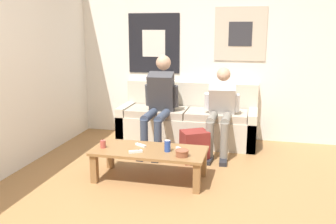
# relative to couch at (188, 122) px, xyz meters

# --- Properties ---
(ground_plane) EXTENTS (18.00, 18.00, 0.00)m
(ground_plane) POSITION_rel_couch_xyz_m (0.15, -2.20, -0.29)
(ground_plane) COLOR #9E7042
(wall_back) EXTENTS (10.00, 0.07, 2.55)m
(wall_back) POSITION_rel_couch_xyz_m (0.15, 0.34, 0.99)
(wall_back) COLOR white
(wall_back) RESTS_ON ground_plane
(couch) EXTENTS (1.94, 0.69, 0.83)m
(couch) POSITION_rel_couch_xyz_m (0.00, 0.00, 0.00)
(couch) COLOR beige
(couch) RESTS_ON ground_plane
(coffee_table) EXTENTS (1.21, 0.56, 0.34)m
(coffee_table) POSITION_rel_couch_xyz_m (-0.14, -1.46, 0.00)
(coffee_table) COLOR olive
(coffee_table) RESTS_ON ground_plane
(person_seated_adult) EXTENTS (0.47, 0.95, 1.25)m
(person_seated_adult) POSITION_rel_couch_xyz_m (-0.33, -0.35, 0.39)
(person_seated_adult) COLOR #384256
(person_seated_adult) RESTS_ON ground_plane
(person_seated_teen) EXTENTS (0.47, 0.92, 1.10)m
(person_seated_teen) POSITION_rel_couch_xyz_m (0.50, -0.34, 0.31)
(person_seated_teen) COLOR gray
(person_seated_teen) RESTS_ON ground_plane
(backpack) EXTENTS (0.40, 0.39, 0.38)m
(backpack) POSITION_rel_couch_xyz_m (0.24, -0.79, -0.10)
(backpack) COLOR maroon
(backpack) RESTS_ON ground_plane
(ceramic_bowl) EXTENTS (0.14, 0.14, 0.07)m
(ceramic_bowl) POSITION_rel_couch_xyz_m (0.24, -1.59, 0.09)
(ceramic_bowl) COLOR brown
(ceramic_bowl) RESTS_ON coffee_table
(pillar_candle) EXTENTS (0.06, 0.06, 0.10)m
(pillar_candle) POSITION_rel_couch_xyz_m (-0.66, -1.52, 0.10)
(pillar_candle) COLOR #B24C42
(pillar_candle) RESTS_ON coffee_table
(drink_can_blue) EXTENTS (0.07, 0.07, 0.12)m
(drink_can_blue) POSITION_rel_couch_xyz_m (0.06, -1.47, 0.12)
(drink_can_blue) COLOR #28479E
(drink_can_blue) RESTS_ON coffee_table
(game_controller_near_left) EXTENTS (0.14, 0.10, 0.03)m
(game_controller_near_left) POSITION_rel_couch_xyz_m (-0.27, -1.37, 0.07)
(game_controller_near_left) COLOR white
(game_controller_near_left) RESTS_ON coffee_table
(game_controller_near_right) EXTENTS (0.12, 0.13, 0.03)m
(game_controller_near_right) POSITION_rel_couch_xyz_m (0.18, -1.41, 0.07)
(game_controller_near_right) COLOR white
(game_controller_near_right) RESTS_ON coffee_table
(game_controller_far_center) EXTENTS (0.14, 0.10, 0.03)m
(game_controller_far_center) POSITION_rel_couch_xyz_m (-0.26, -1.59, 0.07)
(game_controller_far_center) COLOR white
(game_controller_far_center) RESTS_ON coffee_table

